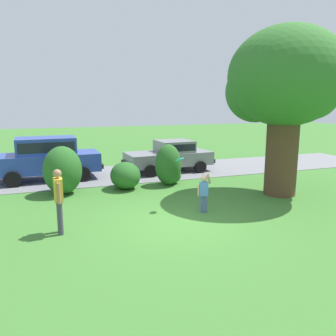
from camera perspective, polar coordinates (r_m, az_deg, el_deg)
The scene contains 11 objects.
ground_plane at distance 10.05m, azimuth 2.46°, elevation -9.03°, with size 80.00×80.00×0.00m, color #3D752D.
driveway_strip at distance 16.72m, azimuth -6.87°, elevation -0.93°, with size 28.00×4.40×0.02m, color slate.
oak_tree_large at distance 13.35m, azimuth 18.94°, elevation 13.17°, with size 4.28×4.24×6.12m.
shrub_near_tree at distance 13.43m, azimuth -17.25°, elevation -0.36°, with size 1.43×1.57×1.82m.
shrub_centre_left at distance 13.76m, azimuth -7.16°, elevation -1.25°, with size 1.20×1.43×1.09m.
shrub_centre at distance 14.29m, azimuth 0.15°, elevation 0.21°, with size 1.19×1.20×1.72m.
parked_sedan at distance 17.00m, azimuth 0.36°, elevation 2.22°, with size 4.49×2.27×1.56m.
parked_suv at distance 16.00m, azimuth -19.67°, elevation 1.85°, with size 4.76×2.23×1.92m.
child_thrower at distance 10.74m, azimuth 6.00°, elevation -3.76°, with size 0.47×0.22×1.29m.
frisbee at distance 10.84m, azimuth 1.95°, elevation 1.43°, with size 0.30×0.27×0.20m.
adult_onlooker at distance 9.37m, azimuth -17.85°, elevation -4.76°, with size 0.23×0.53×1.74m.
Camera 1 is at (-3.57, -8.75, 3.44)m, focal length 36.37 mm.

